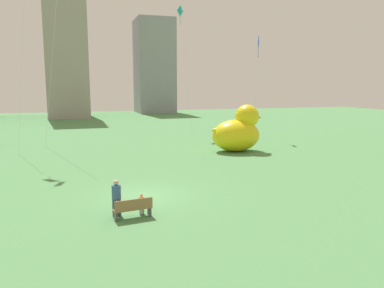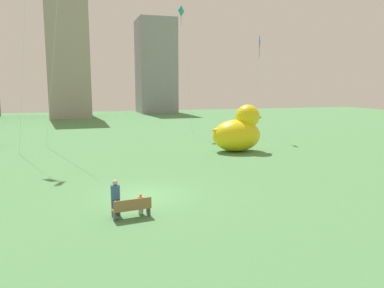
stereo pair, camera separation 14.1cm
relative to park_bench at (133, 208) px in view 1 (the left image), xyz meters
name	(u,v)px [view 1 (the left image)]	position (x,y,z in m)	size (l,w,h in m)	color
ground_plane	(147,195)	(1.22, 3.31, -0.48)	(140.00, 140.00, 0.00)	#4F884F
park_bench	(133,208)	(0.00, 0.00, 0.00)	(1.75, 0.67, 0.90)	olive
person_adult	(116,196)	(-0.66, 0.51, 0.45)	(0.41, 0.41, 1.67)	#38476B
person_child	(142,203)	(0.45, 0.43, 0.06)	(0.24, 0.24, 0.97)	silver
giant_inflatable_duck	(238,132)	(11.65, 14.64, 1.30)	(5.03, 3.23, 4.17)	yellow
city_skyline	(29,26)	(-9.24, 61.76, 16.22)	(44.63, 17.37, 41.78)	gray
kite_blue	(258,46)	(17.41, 22.31, 9.67)	(0.70, 1.20, 11.23)	silver
kite_teal	(181,18)	(10.40, 28.64, 13.32)	(1.87, 1.81, 15.23)	silver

